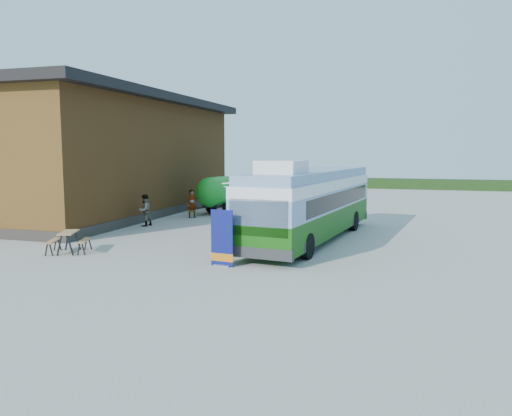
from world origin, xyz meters
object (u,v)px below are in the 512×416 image
(bus, at_px, (311,202))
(slurry_tanker, at_px, (233,191))
(person_b, at_px, (145,210))
(banner, at_px, (222,243))
(picnic_table, at_px, (69,237))
(person_a, at_px, (192,204))

(bus, relative_size, slurry_tanker, 1.98)
(bus, bearing_deg, person_b, 177.90)
(bus, height_order, banner, bus)
(bus, bearing_deg, picnic_table, -139.57)
(bus, xyz_separation_m, banner, (-2.03, -6.04, -0.93))
(banner, distance_m, person_b, 10.58)
(bus, distance_m, person_b, 9.53)
(picnic_table, height_order, person_a, person_a)
(slurry_tanker, bearing_deg, banner, -50.37)
(bus, relative_size, banner, 6.07)
(banner, bearing_deg, slurry_tanker, 115.71)
(banner, bearing_deg, person_a, 126.17)
(picnic_table, xyz_separation_m, person_b, (-0.66, 7.21, 0.22))
(picnic_table, relative_size, person_a, 1.09)
(person_a, relative_size, person_b, 1.01)
(banner, distance_m, picnic_table, 6.68)
(bus, xyz_separation_m, person_b, (-9.35, 1.59, -0.90))
(person_b, distance_m, slurry_tanker, 7.80)
(bus, xyz_separation_m, slurry_tanker, (-6.97, 9.00, -0.37))
(banner, relative_size, person_b, 1.17)
(bus, relative_size, person_a, 7.03)
(person_a, bearing_deg, slurry_tanker, 23.73)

